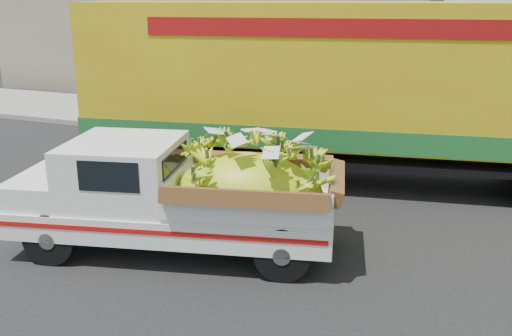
% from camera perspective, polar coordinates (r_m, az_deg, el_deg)
% --- Properties ---
extents(ground, '(100.00, 100.00, 0.00)m').
position_cam_1_polar(ground, '(9.05, 1.31, -8.86)').
color(ground, black).
rests_on(ground, ground).
extents(curb, '(60.00, 0.25, 0.15)m').
position_cam_1_polar(curb, '(15.11, 10.21, 1.84)').
color(curb, gray).
rests_on(curb, ground).
extents(sidewalk, '(60.00, 4.00, 0.14)m').
position_cam_1_polar(sidewalk, '(17.11, 11.66, 3.51)').
color(sidewalk, gray).
rests_on(sidewalk, ground).
extents(building_left, '(18.00, 6.00, 5.00)m').
position_cam_1_polar(building_left, '(24.86, -4.27, 13.56)').
color(building_left, gray).
rests_on(building_left, ground).
extents(pickup_truck, '(5.32, 2.93, 1.77)m').
position_cam_1_polar(pickup_truck, '(8.95, -5.84, -2.66)').
color(pickup_truck, black).
rests_on(pickup_truck, ground).
extents(semi_trailer, '(12.07, 4.43, 3.80)m').
position_cam_1_polar(semi_trailer, '(12.24, 10.76, 8.10)').
color(semi_trailer, black).
rests_on(semi_trailer, ground).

